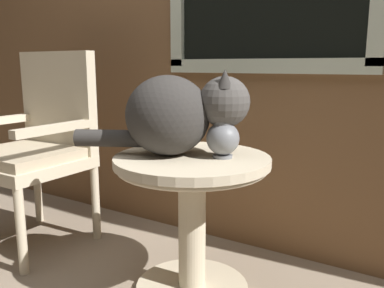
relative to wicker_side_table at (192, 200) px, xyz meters
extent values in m
cube|color=beige|center=(0.07, 0.53, 0.54)|extent=(1.06, 0.03, 0.07)
cylinder|color=beige|center=(0.00, 0.00, -0.39)|extent=(0.48, 0.48, 0.03)
cylinder|color=beige|center=(0.00, 0.00, -0.12)|extent=(0.11, 0.11, 0.53)
cylinder|color=beige|center=(0.00, 0.00, 0.16)|extent=(0.63, 0.63, 0.03)
torus|color=beige|center=(0.00, 0.00, 0.14)|extent=(0.60, 0.60, 0.02)
cylinder|color=beige|center=(-0.74, -0.29, -0.20)|extent=(0.04, 0.04, 0.41)
cylinder|color=beige|center=(-1.23, 0.17, -0.20)|extent=(0.04, 0.04, 0.41)
cylinder|color=beige|center=(-0.74, 0.17, -0.20)|extent=(0.04, 0.04, 0.41)
cube|color=beige|center=(-0.98, -0.06, 0.03)|extent=(0.54, 0.51, 0.06)
cube|color=#BBA98B|center=(-0.98, -0.06, 0.09)|extent=(0.50, 0.47, 0.05)
cube|color=beige|center=(-0.98, 0.17, 0.34)|extent=(0.54, 0.06, 0.55)
cube|color=beige|center=(-0.74, -0.06, 0.24)|extent=(0.05, 0.47, 0.04)
ellipsoid|color=#33302D|center=(-0.10, -0.03, 0.34)|extent=(0.45, 0.44, 0.32)
sphere|color=#494643|center=(0.10, 0.08, 0.40)|extent=(0.20, 0.20, 0.20)
cone|color=#33302D|center=(0.13, 0.03, 0.49)|extent=(0.06, 0.06, 0.07)
cone|color=#33302D|center=(0.08, 0.13, 0.49)|extent=(0.06, 0.06, 0.07)
cylinder|color=#33302D|center=(-0.30, -0.13, 0.25)|extent=(0.30, 0.20, 0.07)
cylinder|color=slate|center=(0.12, 0.04, 0.19)|extent=(0.08, 0.08, 0.01)
ellipsoid|color=slate|center=(0.12, 0.04, 0.26)|extent=(0.13, 0.13, 0.13)
cylinder|color=slate|center=(0.12, 0.04, 0.34)|extent=(0.07, 0.07, 0.06)
torus|color=slate|center=(0.12, 0.04, 0.37)|extent=(0.09, 0.09, 0.02)
cylinder|color=#387533|center=(0.13, 0.04, 0.40)|extent=(0.04, 0.01, 0.08)
cone|color=#387533|center=(0.14, 0.04, 0.44)|extent=(0.04, 0.04, 0.02)
cylinder|color=#387533|center=(0.10, 0.05, 0.41)|extent=(0.03, 0.01, 0.09)
cone|color=#387533|center=(0.09, 0.05, 0.46)|extent=(0.04, 0.04, 0.02)
camera|label=1|loc=(0.85, -1.34, 0.54)|focal=38.00mm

